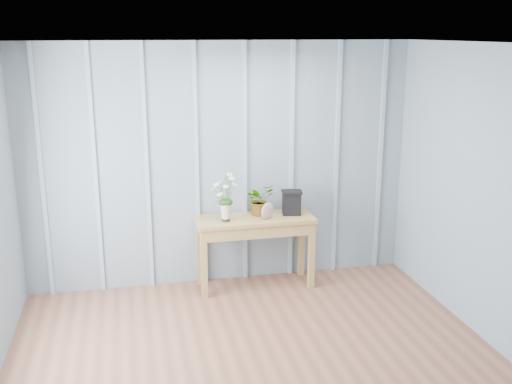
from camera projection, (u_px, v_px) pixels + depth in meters
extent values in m
cube|color=gray|center=(221.00, 166.00, 6.14)|extent=(4.00, 0.01, 2.50)
cube|color=white|center=(276.00, 46.00, 3.70)|extent=(4.00, 4.50, 0.01)
cube|color=#A5A6AA|center=(245.00, 146.00, 6.12)|extent=(0.03, 0.01, 0.10)
cube|color=#8CA2B3|center=(42.00, 174.00, 5.76)|extent=(0.04, 0.03, 2.50)
cube|color=#8CA2B3|center=(95.00, 172.00, 5.87)|extent=(0.04, 0.03, 2.50)
cube|color=#8CA2B3|center=(147.00, 169.00, 5.97)|extent=(0.04, 0.03, 2.50)
cube|color=#8CA2B3|center=(197.00, 167.00, 6.08)|extent=(0.04, 0.03, 2.50)
cube|color=#8CA2B3|center=(245.00, 165.00, 6.18)|extent=(0.04, 0.03, 2.50)
cube|color=#8CA2B3|center=(291.00, 162.00, 6.28)|extent=(0.04, 0.03, 2.50)
cube|color=#8CA2B3|center=(337.00, 160.00, 6.39)|extent=(0.04, 0.03, 2.50)
cube|color=#8CA2B3|center=(380.00, 158.00, 6.49)|extent=(0.04, 0.03, 2.50)
cube|color=olive|center=(255.00, 219.00, 6.10)|extent=(1.20, 0.45, 0.04)
cube|color=olive|center=(255.00, 227.00, 6.12)|extent=(1.13, 0.42, 0.12)
cube|color=olive|center=(204.00, 264.00, 5.91)|extent=(0.06, 0.06, 0.71)
cube|color=olive|center=(311.00, 256.00, 6.14)|extent=(0.06, 0.06, 0.71)
cube|color=olive|center=(199.00, 252.00, 6.25)|extent=(0.06, 0.06, 0.71)
cube|color=olive|center=(301.00, 244.00, 6.48)|extent=(0.06, 0.06, 0.71)
cylinder|color=black|center=(226.00, 219.00, 5.96)|extent=(0.08, 0.08, 0.05)
cone|color=beige|center=(226.00, 211.00, 5.94)|extent=(0.12, 0.12, 0.19)
ellipsoid|color=#1A3614|center=(226.00, 202.00, 5.92)|extent=(0.15, 0.12, 0.08)
imported|color=#1A3614|center=(260.00, 199.00, 6.15)|extent=(0.37, 0.35, 0.32)
ellipsoid|color=#924E63|center=(267.00, 211.00, 6.01)|extent=(0.17, 0.14, 0.17)
cube|color=black|center=(292.00, 204.00, 6.16)|extent=(0.20, 0.17, 0.23)
cube|color=black|center=(292.00, 192.00, 6.13)|extent=(0.23, 0.19, 0.02)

